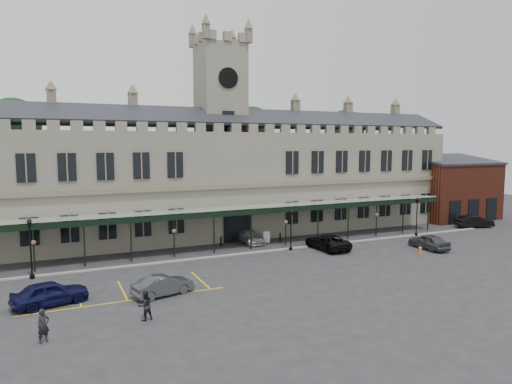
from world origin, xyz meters
name	(u,v)px	position (x,y,z in m)	size (l,w,h in m)	color
ground	(284,266)	(0.00, 0.00, 0.00)	(140.00, 140.00, 0.00)	#262629
station_building	(221,180)	(0.00, 15.91, 6.47)	(60.00, 10.36, 17.30)	#676356
clock_tower	(221,123)	(0.00, 16.00, 13.11)	(5.60, 5.60, 24.80)	#676356
canopy	(250,225)	(0.00, 7.46, 2.40)	(50.00, 4.10, 4.30)	#8C9E93
brick_annex	(451,190)	(34.00, 12.97, 4.16)	(12.40, 8.36, 9.23)	#5C2316
kerb	(258,252)	(0.00, 5.50, 0.06)	(60.00, 0.40, 0.12)	gray
parking_markings	(124,293)	(-14.00, -1.50, 0.00)	(16.00, 6.00, 0.01)	gold
tree_behind_left	(14,126)	(-22.00, 25.00, 12.81)	(6.00, 6.00, 16.00)	#332314
tree_behind_mid	(252,129)	(8.00, 25.00, 12.81)	(6.00, 6.00, 16.00)	#332314
tree_behind_right	(345,130)	(24.00, 25.00, 12.81)	(6.00, 6.00, 16.00)	#332314
lamp_post_left	(30,243)	(-20.15, 5.05, 2.93)	(0.47, 0.47, 4.94)	black
lamp_post_mid	(291,226)	(3.46, 5.08, 2.52)	(0.40, 0.40, 4.25)	black
lamp_post_right	(417,213)	(20.36, 5.34, 2.71)	(0.43, 0.43, 4.57)	black
traffic_cone	(420,249)	(14.67, -1.14, 0.35)	(0.45, 0.45, 0.71)	#DB4806
sign_board	(267,237)	(2.75, 9.24, 0.60)	(0.70, 0.28, 1.24)	black
bollard_left	(221,241)	(-2.33, 9.81, 0.49)	(0.17, 0.17, 0.98)	black
bollard_right	(280,237)	(4.41, 9.23, 0.47)	(0.17, 0.17, 0.94)	black
car_left_a	(50,293)	(-18.84, -2.11, 0.83)	(1.96, 4.86, 1.66)	black
car_left_b	(163,285)	(-11.50, -3.26, 0.72)	(1.53, 4.40, 1.45)	#393C41
car_taxi	(249,236)	(1.00, 10.00, 0.70)	(1.97, 4.85, 1.41)	#97999E
car_van	(327,242)	(7.00, 3.86, 0.76)	(2.54, 5.51, 1.53)	black
car_right_a	(429,241)	(16.56, -0.36, 0.78)	(1.85, 4.59, 1.57)	#393C41
car_right_b	(474,221)	(31.00, 6.25, 0.78)	(1.66, 4.76, 1.57)	black
person_a	(43,326)	(-19.20, -8.31, 0.95)	(0.69, 0.45, 1.89)	black
person_b	(145,306)	(-13.56, -7.40, 0.93)	(0.90, 0.70, 1.86)	black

